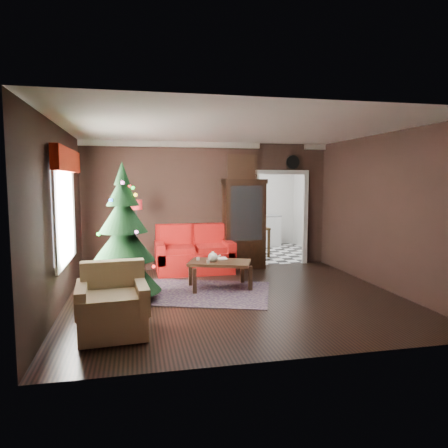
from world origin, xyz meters
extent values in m
plane|color=black|center=(0.00, 0.00, 0.00)|extent=(5.50, 5.50, 0.00)
plane|color=white|center=(0.00, 0.00, 2.80)|extent=(5.50, 5.50, 0.00)
plane|color=black|center=(0.00, 2.50, 1.40)|extent=(5.50, 0.00, 5.50)
plane|color=black|center=(0.00, -2.50, 1.40)|extent=(5.50, 0.00, 5.50)
plane|color=black|center=(-2.75, 0.00, 1.40)|extent=(0.00, 5.50, 5.50)
plane|color=black|center=(2.75, 0.00, 1.40)|extent=(0.00, 5.50, 5.50)
cube|color=white|center=(-2.71, 0.20, 1.45)|extent=(0.05, 1.60, 1.40)
cube|color=maroon|center=(-2.63, 0.20, 2.27)|extent=(0.12, 2.10, 0.35)
plane|color=white|center=(1.70, 4.00, 0.00)|extent=(3.00, 3.00, 0.00)
cube|color=white|center=(1.70, 5.45, 1.70)|extent=(0.70, 0.06, 0.70)
cube|color=#4E3043|center=(-0.54, 0.40, 0.01)|extent=(2.83, 2.42, 0.01)
cylinder|color=white|center=(-0.51, 0.81, 0.53)|extent=(0.08, 0.08, 0.05)
cylinder|color=silver|center=(-0.37, 0.52, 0.53)|extent=(0.08, 0.08, 0.05)
imported|color=#7C5D49|center=(-0.14, 0.84, 0.62)|extent=(0.17, 0.02, 0.23)
cylinder|color=white|center=(1.95, 2.45, 2.38)|extent=(0.32, 0.32, 0.06)
cube|color=#A07942|center=(0.75, 2.46, 2.25)|extent=(0.62, 0.05, 0.52)
cube|color=white|center=(1.70, 5.20, 0.45)|extent=(1.80, 0.60, 0.90)
camera|label=1|loc=(-1.61, -6.59, 1.96)|focal=33.08mm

